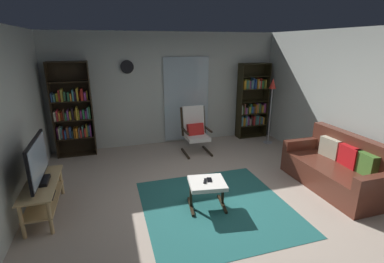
% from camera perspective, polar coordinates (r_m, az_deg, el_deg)
% --- Properties ---
extents(ground_plane, '(7.02, 7.02, 0.00)m').
position_cam_1_polar(ground_plane, '(4.51, 3.60, -13.85)').
color(ground_plane, '#B5A392').
extents(wall_back, '(5.60, 0.06, 2.60)m').
position_cam_1_polar(wall_back, '(6.72, -4.97, 8.51)').
color(wall_back, beige).
rests_on(wall_back, ground).
extents(wall_right, '(0.06, 6.00, 2.60)m').
position_cam_1_polar(wall_right, '(5.54, 31.11, 4.13)').
color(wall_right, beige).
rests_on(wall_right, ground).
extents(glass_door_panel, '(1.10, 0.01, 2.00)m').
position_cam_1_polar(glass_door_panel, '(6.81, -1.11, 6.54)').
color(glass_door_panel, silver).
extents(area_rug, '(2.13, 2.18, 0.01)m').
position_cam_1_polar(area_rug, '(4.37, 4.95, -14.92)').
color(area_rug, '#246461').
rests_on(area_rug, ground).
extents(tv_stand, '(0.42, 1.15, 0.49)m').
position_cam_1_polar(tv_stand, '(4.57, -28.00, -10.98)').
color(tv_stand, '#D9B274').
rests_on(tv_stand, ground).
extents(television, '(0.20, 0.99, 0.64)m').
position_cam_1_polar(television, '(4.37, -28.88, -5.51)').
color(television, black).
rests_on(television, tv_stand).
extents(bookshelf_near_tv, '(0.79, 0.30, 2.00)m').
position_cam_1_polar(bookshelf_near_tv, '(6.45, -23.09, 3.66)').
color(bookshelf_near_tv, black).
rests_on(bookshelf_near_tv, ground).
extents(bookshelf_near_sofa, '(0.76, 0.30, 1.88)m').
position_cam_1_polar(bookshelf_near_sofa, '(7.36, 12.05, 5.82)').
color(bookshelf_near_sofa, black).
rests_on(bookshelf_near_sofa, ground).
extents(leather_sofa, '(0.84, 1.75, 0.89)m').
position_cam_1_polar(leather_sofa, '(5.34, 27.51, -6.80)').
color(leather_sofa, '#5D2D20').
rests_on(leather_sofa, ground).
extents(lounge_armchair, '(0.56, 0.65, 1.02)m').
position_cam_1_polar(lounge_armchair, '(6.20, 0.64, 0.55)').
color(lounge_armchair, black).
rests_on(lounge_armchair, ground).
extents(ottoman, '(0.59, 0.55, 0.42)m').
position_cam_1_polar(ottoman, '(4.19, 3.07, -10.98)').
color(ottoman, white).
rests_on(ottoman, ground).
extents(tv_remote, '(0.10, 0.15, 0.02)m').
position_cam_1_polar(tv_remote, '(4.15, 2.69, -10.01)').
color(tv_remote, black).
rests_on(tv_remote, ottoman).
extents(cell_phone, '(0.10, 0.15, 0.01)m').
position_cam_1_polar(cell_phone, '(4.19, 3.57, -9.77)').
color(cell_phone, black).
rests_on(cell_phone, ottoman).
extents(floor_lamp_by_shelf, '(0.22, 0.22, 1.58)m').
position_cam_1_polar(floor_lamp_by_shelf, '(6.87, 15.94, 7.31)').
color(floor_lamp_by_shelf, '#A5A5AD').
rests_on(floor_lamp_by_shelf, ground).
extents(wall_clock, '(0.29, 0.03, 0.29)m').
position_cam_1_polar(wall_clock, '(6.45, -13.08, 12.68)').
color(wall_clock, silver).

